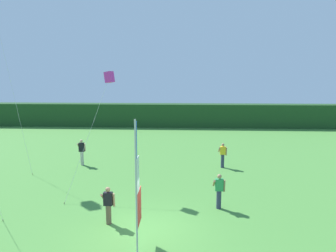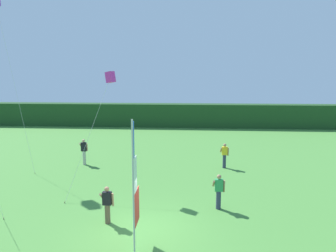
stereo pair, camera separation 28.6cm
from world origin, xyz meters
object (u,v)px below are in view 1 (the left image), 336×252
Objects in this scene: person_mid_field at (223,155)px; kite_magenta_box_3 at (109,78)px; person_far_left at (108,204)px; person_near_banner at (82,151)px; banner_flag at (138,189)px; person_far_right at (219,190)px.

kite_magenta_box_3 reaches higher than person_mid_field.
person_near_banner is at bearing 115.53° from person_far_left.
banner_flag is 4.91m from person_far_right.
person_far_right is (-0.99, -6.41, -0.02)m from person_mid_field.
person_far_right reaches higher than person_far_left.
person_near_banner is at bearing 118.44° from banner_flag.
person_far_right is at bearing -37.13° from person_near_banner.
person_near_banner is at bearing 129.50° from kite_magenta_box_3.
kite_magenta_box_3 reaches higher than person_near_banner.
banner_flag is 11.44m from person_near_banner.
banner_flag is 2.58× the size of person_near_banner.
banner_flag is at bearing -132.03° from person_far_right.
person_far_left is at bearing -159.88° from person_far_right.
person_far_right is (8.57, -6.49, -0.09)m from person_near_banner.
person_mid_field is at bearing 27.77° from kite_magenta_box_3.
person_near_banner is 9.09m from person_far_left.
person_far_left is at bearing -64.47° from person_near_banner.
person_far_left is 0.97× the size of person_far_right.
banner_flag is 2.84× the size of person_far_right.
person_far_left is at bearing 129.79° from banner_flag.
person_far_left is 6.94m from kite_magenta_box_3.
person_mid_field is 6.48m from person_far_right.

